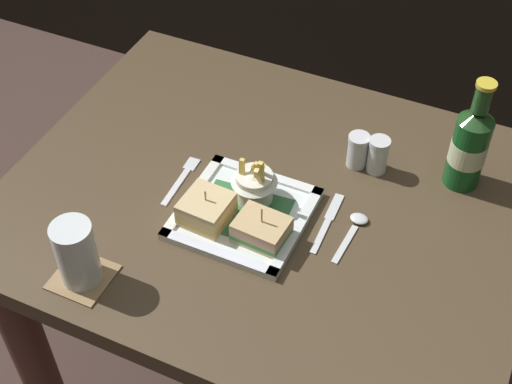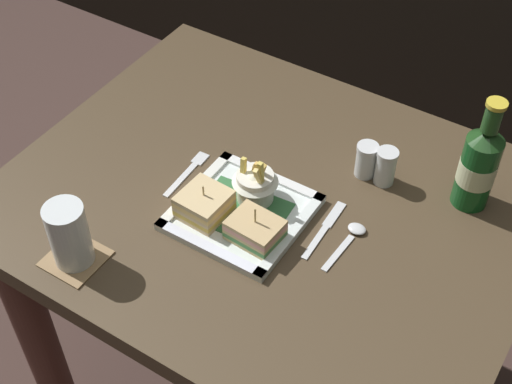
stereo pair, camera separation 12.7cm
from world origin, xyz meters
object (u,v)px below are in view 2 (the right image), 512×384
beer_bottle (479,165)px  pepper_shaker (385,169)px  sandwich_half_right (255,230)px  square_plate (242,213)px  sandwich_half_left (204,204)px  fork (188,171)px  water_glass (70,238)px  knife (326,227)px  salt_shaker (366,162)px  fries_cup (255,182)px  spoon (352,235)px  dining_table (269,248)px

beer_bottle → pepper_shaker: size_ratio=3.05×
sandwich_half_right → pepper_shaker: 0.30m
pepper_shaker → square_plate: bearing=-129.7°
sandwich_half_left → fork: 0.13m
water_glass → sandwich_half_left: bearing=56.5°
beer_bottle → pepper_shaker: 0.18m
sandwich_half_left → knife: 0.23m
sandwich_half_right → square_plate: bearing=143.9°
pepper_shaker → knife: bearing=-102.6°
pepper_shaker → beer_bottle: bearing=13.9°
square_plate → fork: size_ratio=1.65×
sandwich_half_right → salt_shaker: 0.28m
salt_shaker → pepper_shaker: pepper_shaker is taller
fries_cup → pepper_shaker: (0.19, 0.18, -0.02)m
fries_cup → fork: 0.17m
pepper_shaker → sandwich_half_left: bearing=-132.4°
salt_shaker → square_plate: bearing=-122.9°
spoon → pepper_shaker: size_ratio=1.64×
water_glass → fork: water_glass is taller
spoon → pepper_shaker: (-0.01, 0.16, 0.03)m
square_plate → dining_table: bearing=72.1°
knife → salt_shaker: (-0.00, 0.17, 0.03)m
dining_table → sandwich_half_right: (0.03, -0.11, 0.18)m
sandwich_half_right → fork: 0.23m
knife → spoon: bearing=6.7°
water_glass → fork: (0.04, 0.29, -0.06)m
spoon → pepper_shaker: bearing=94.8°
fries_cup → knife: (0.15, 0.01, -0.05)m
sandwich_half_right → water_glass: bearing=-140.2°
sandwich_half_left → water_glass: bearing=-123.5°
square_plate → pepper_shaker: size_ratio=2.97×
beer_bottle → sandwich_half_right: bearing=-133.7°
spoon → dining_table: bearing=178.6°
sandwich_half_right → water_glass: (-0.25, -0.21, 0.03)m
sandwich_half_right → water_glass: size_ratio=0.77×
sandwich_half_right → beer_bottle: 0.43m
beer_bottle → salt_shaker: bearing=-168.9°
fries_cup → spoon: (0.20, 0.02, -0.05)m
fork → knife: bearing=2.8°
square_plate → salt_shaker: (0.15, 0.23, 0.03)m
square_plate → sandwich_half_right: bearing=-36.1°
square_plate → salt_shaker: size_ratio=3.19×
dining_table → salt_shaker: size_ratio=13.66×
sandwich_half_left → beer_bottle: (0.41, 0.31, 0.06)m
dining_table → knife: size_ratio=6.31×
beer_bottle → water_glass: (-0.54, -0.52, -0.04)m
square_plate → fries_cup: size_ratio=2.11×
beer_bottle → salt_shaker: 0.22m
dining_table → sandwich_half_right: bearing=-72.4°
fries_cup → salt_shaker: fries_cup is taller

